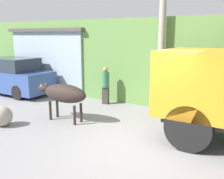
{
  "coord_description": "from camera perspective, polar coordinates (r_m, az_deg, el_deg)",
  "views": [
    {
      "loc": [
        2.72,
        -5.94,
        2.84
      ],
      "look_at": [
        -1.39,
        0.9,
        1.18
      ],
      "focal_mm": 42.0,
      "sensor_mm": 36.0,
      "label": 1
    }
  ],
  "objects": [
    {
      "name": "parked_suv",
      "position": [
        13.76,
        -21.02,
        2.66
      ],
      "size": [
        4.35,
        1.74,
        1.76
      ],
      "rotation": [
        0.0,
        0.0,
        0.07
      ],
      "color": "#334C8C",
      "rests_on": "ground_plane"
    },
    {
      "name": "brown_cow",
      "position": [
        8.82,
        -10.46,
        -0.9
      ],
      "size": [
        2.04,
        0.62,
        1.26
      ],
      "rotation": [
        0.0,
        0.0,
        -0.1
      ],
      "color": "#2D231E",
      "rests_on": "ground_plane"
    },
    {
      "name": "hillside_embankment",
      "position": [
        12.61,
        18.54,
        6.24
      ],
      "size": [
        32.0,
        5.5,
        3.51
      ],
      "color": "#608C47",
      "rests_on": "ground_plane"
    },
    {
      "name": "building_backdrop",
      "position": [
        14.33,
        -10.95,
        6.59
      ],
      "size": [
        4.8,
        2.7,
        3.16
      ],
      "color": "#99ADB7",
      "rests_on": "ground_plane"
    },
    {
      "name": "roadside_rock",
      "position": [
        9.02,
        -22.77,
        -5.4
      ],
      "size": [
        0.63,
        0.63,
        0.63
      ],
      "color": "gray",
      "rests_on": "ground_plane"
    },
    {
      "name": "utility_pole",
      "position": [
        9.89,
        10.9,
        13.58
      ],
      "size": [
        0.9,
        0.25,
        6.16
      ],
      "color": "#9E998E",
      "rests_on": "ground_plane"
    },
    {
      "name": "pedestrian_on_hill",
      "position": [
        10.86,
        -1.42,
        1.24
      ],
      "size": [
        0.35,
        0.35,
        1.55
      ],
      "rotation": [
        0.0,
        0.0,
        3.29
      ],
      "color": "#38332D",
      "rests_on": "ground_plane"
    },
    {
      "name": "ground_plane",
      "position": [
        7.12,
        5.99,
        -11.78
      ],
      "size": [
        60.0,
        60.0,
        0.0
      ],
      "primitive_type": "plane",
      "color": "gray"
    }
  ]
}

